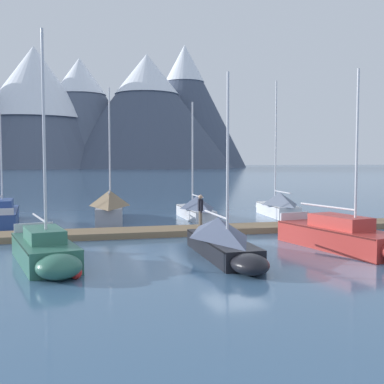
# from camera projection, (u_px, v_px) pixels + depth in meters

# --- Properties ---
(ground_plane) EXTENTS (700.00, 700.00, 0.00)m
(ground_plane) POSITION_uv_depth(u_px,v_px,m) (234.00, 246.00, 21.10)
(ground_plane) COLOR #426689
(mountain_shoulder_ridge) EXTENTS (82.19, 82.19, 60.38)m
(mountain_shoulder_ridge) POSITION_uv_depth(u_px,v_px,m) (35.00, 103.00, 237.98)
(mountain_shoulder_ridge) COLOR #4C566B
(mountain_shoulder_ridge) RESTS_ON ground
(mountain_east_summit) EXTENTS (77.36, 77.36, 57.10)m
(mountain_east_summit) POSITION_uv_depth(u_px,v_px,m) (80.00, 112.00, 250.27)
(mountain_east_summit) COLOR #4C566B
(mountain_east_summit) RESTS_ON ground
(mountain_rear_spur) EXTENTS (87.97, 87.97, 57.66)m
(mountain_rear_spur) POSITION_uv_depth(u_px,v_px,m) (147.00, 110.00, 244.01)
(mountain_rear_spur) COLOR #424C60
(mountain_rear_spur) RESTS_ON ground
(mountain_north_horn) EXTENTS (68.20, 68.20, 67.30)m
(mountain_north_horn) POSITION_uv_depth(u_px,v_px,m) (185.00, 105.00, 264.73)
(mountain_north_horn) COLOR #424C60
(mountain_north_horn) RESTS_ON ground
(dock) EXTENTS (23.56, 3.75, 0.30)m
(dock) POSITION_uv_depth(u_px,v_px,m) (204.00, 230.00, 24.89)
(dock) COLOR #846B4C
(dock) RESTS_ON ground
(sailboat_nearest_berth) EXTENTS (1.82, 7.57, 6.59)m
(sailboat_nearest_berth) POSITION_uv_depth(u_px,v_px,m) (2.00, 214.00, 28.59)
(sailboat_nearest_berth) COLOR navy
(sailboat_nearest_berth) RESTS_ON ground
(sailboat_second_berth) EXTENTS (2.46, 6.13, 8.32)m
(sailboat_second_berth) POSITION_uv_depth(u_px,v_px,m) (46.00, 250.00, 17.10)
(sailboat_second_berth) COLOR #336B56
(sailboat_second_berth) RESTS_ON ground
(sailboat_mid_dock_port) EXTENTS (2.69, 7.33, 8.28)m
(sailboat_mid_dock_port) POSITION_uv_depth(u_px,v_px,m) (110.00, 206.00, 29.80)
(sailboat_mid_dock_port) COLOR #93939E
(sailboat_mid_dock_port) RESTS_ON ground
(sailboat_mid_dock_starboard) EXTENTS (2.01, 6.82, 7.01)m
(sailboat_mid_dock_starboard) POSITION_uv_depth(u_px,v_px,m) (223.00, 239.00, 18.53)
(sailboat_mid_dock_starboard) COLOR black
(sailboat_mid_dock_starboard) RESTS_ON ground
(sailboat_far_berth) EXTENTS (1.85, 6.48, 7.53)m
(sailboat_far_berth) POSITION_uv_depth(u_px,v_px,m) (195.00, 208.00, 30.84)
(sailboat_far_berth) COLOR silver
(sailboat_far_berth) RESTS_ON ground
(sailboat_outer_slip) EXTENTS (2.64, 7.53, 7.39)m
(sailboat_outer_slip) POSITION_uv_depth(u_px,v_px,m) (348.00, 237.00, 19.76)
(sailboat_outer_slip) COLOR #B2332D
(sailboat_outer_slip) RESTS_ON ground
(sailboat_end_of_dock) EXTENTS (2.31, 6.04, 9.14)m
(sailboat_end_of_dock) POSITION_uv_depth(u_px,v_px,m) (277.00, 204.00, 32.65)
(sailboat_end_of_dock) COLOR white
(sailboat_end_of_dock) RESTS_ON ground
(person_on_dock) EXTENTS (0.28, 0.58, 1.69)m
(person_on_dock) POSITION_uv_depth(u_px,v_px,m) (200.00, 209.00, 24.76)
(person_on_dock) COLOR brown
(person_on_dock) RESTS_ON dock
(mooring_buoy_channel_marker) EXTENTS (0.40, 0.40, 0.48)m
(mooring_buoy_channel_marker) POSITION_uv_depth(u_px,v_px,m) (76.00, 273.00, 15.17)
(mooring_buoy_channel_marker) COLOR red
(mooring_buoy_channel_marker) RESTS_ON ground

